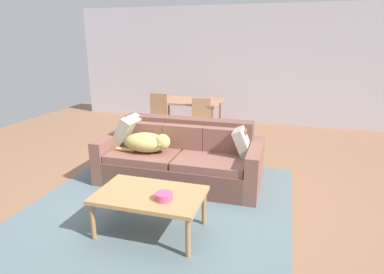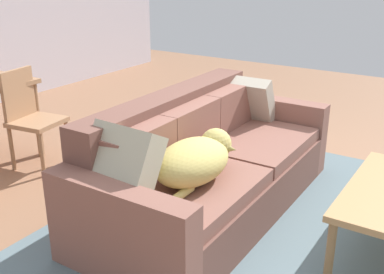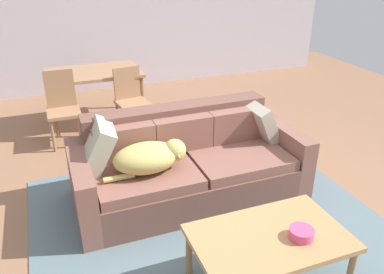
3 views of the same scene
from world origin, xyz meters
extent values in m
plane|color=#93664A|center=(0.00, 0.00, 0.00)|extent=(10.00, 10.00, 0.00)
cube|color=silver|center=(0.00, 4.00, 1.35)|extent=(8.00, 0.12, 2.70)
cube|color=slate|center=(-0.14, -0.61, 0.01)|extent=(3.09, 3.27, 0.01)
cube|color=brown|center=(-0.14, 0.17, 0.17)|extent=(1.91, 1.01, 0.35)
cube|color=brown|center=(-0.61, 0.16, 0.40)|extent=(0.93, 0.96, 0.10)
cube|color=brown|center=(0.34, 0.17, 0.40)|extent=(0.93, 0.96, 0.10)
cube|color=brown|center=(-0.14, 0.54, 0.65)|extent=(1.91, 0.25, 0.39)
cube|color=brown|center=(-0.73, 0.35, 0.61)|extent=(0.59, 0.16, 0.33)
cube|color=brown|center=(-0.14, 0.35, 0.61)|extent=(0.59, 0.16, 0.33)
cube|color=brown|center=(0.45, 0.36, 0.61)|extent=(0.59, 0.16, 0.33)
cube|color=brown|center=(-1.17, 0.16, 0.31)|extent=(0.17, 1.00, 0.62)
cube|color=brown|center=(0.90, 0.17, 0.31)|extent=(0.17, 1.00, 0.62)
ellipsoid|color=tan|center=(-0.59, 0.05, 0.58)|extent=(0.61, 0.40, 0.26)
sphere|color=tan|center=(-0.34, 0.03, 0.62)|extent=(0.21, 0.21, 0.21)
cone|color=olive|center=(-0.34, -0.06, 0.61)|extent=(0.10, 0.12, 0.09)
cylinder|color=tan|center=(-0.87, -0.03, 0.48)|extent=(0.27, 0.05, 0.05)
cube|color=#B2B095|center=(-0.99, 0.29, 0.65)|extent=(0.37, 0.46, 0.47)
cube|color=#B4AA97|center=(0.72, 0.30, 0.63)|extent=(0.28, 0.40, 0.41)
cube|color=tan|center=(-0.02, -1.13, 0.43)|extent=(1.09, 0.69, 0.04)
cylinder|color=#9B7347|center=(0.47, -1.42, 0.20)|extent=(0.05, 0.05, 0.41)
cylinder|color=#9B7347|center=(-0.52, -0.84, 0.20)|extent=(0.05, 0.05, 0.41)
cylinder|color=#9B7347|center=(0.47, -0.84, 0.20)|extent=(0.05, 0.05, 0.41)
cylinder|color=#EA4C7F|center=(0.16, -1.22, 0.48)|extent=(0.17, 0.17, 0.07)
cube|color=#A97A55|center=(-0.71, 2.46, 0.73)|extent=(1.28, 0.85, 0.04)
cylinder|color=#8F6848|center=(-1.29, 2.09, 0.35)|extent=(0.05, 0.05, 0.71)
cylinder|color=#8F6848|center=(-0.12, 2.09, 0.35)|extent=(0.05, 0.05, 0.71)
cylinder|color=#8F6848|center=(-1.29, 2.84, 0.35)|extent=(0.05, 0.05, 0.71)
cylinder|color=#8F6848|center=(-0.12, 2.84, 0.35)|extent=(0.05, 0.05, 0.71)
cube|color=#A97A55|center=(-1.19, 1.84, 0.43)|extent=(0.40, 0.40, 0.04)
cube|color=#A97A55|center=(-1.19, 2.02, 0.69)|extent=(0.36, 0.04, 0.48)
cylinder|color=#986E4C|center=(-1.36, 1.67, 0.21)|extent=(0.04, 0.04, 0.41)
cylinder|color=#986E4C|center=(-1.02, 1.67, 0.21)|extent=(0.04, 0.04, 0.41)
cylinder|color=#986E4C|center=(-1.36, 2.01, 0.21)|extent=(0.04, 0.04, 0.41)
cylinder|color=#986E4C|center=(-1.02, 2.01, 0.21)|extent=(0.04, 0.04, 0.41)
cube|color=#A97A55|center=(-0.30, 1.87, 0.42)|extent=(0.46, 0.46, 0.04)
cube|color=#A97A55|center=(-0.33, 2.05, 0.66)|extent=(0.36, 0.09, 0.43)
cylinder|color=#986E4C|center=(-0.45, 1.67, 0.20)|extent=(0.04, 0.04, 0.40)
cylinder|color=#986E4C|center=(-0.11, 1.72, 0.20)|extent=(0.04, 0.04, 0.40)
cylinder|color=#986E4C|center=(-0.50, 2.01, 0.20)|extent=(0.04, 0.04, 0.40)
cylinder|color=#986E4C|center=(-0.16, 2.06, 0.20)|extent=(0.04, 0.04, 0.40)
camera|label=1|loc=(1.25, -3.92, 1.96)|focal=30.79mm
camera|label=2|loc=(-2.84, -1.41, 1.75)|focal=43.81mm
camera|label=3|loc=(-1.31, -2.97, 2.25)|focal=36.63mm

